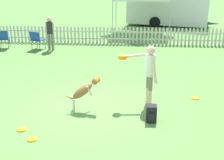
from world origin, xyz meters
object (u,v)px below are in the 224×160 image
at_px(handler_person, 148,68).
at_px(folding_chair_center, 4,38).
at_px(frisbee_near_handler, 22,129).
at_px(folding_chair_blue_left, 37,39).
at_px(leaping_dog, 84,90).
at_px(frisbee_near_dog, 195,98).
at_px(equipment_trailer, 168,6).
at_px(backpack_on_grass, 151,113).
at_px(frisbee_midfield, 32,139).
at_px(spectator_standing, 50,31).

bearing_deg(handler_person, folding_chair_center, 33.11).
xyz_separation_m(frisbee_near_handler, folding_chair_blue_left, (-1.86, 7.43, 0.50)).
bearing_deg(leaping_dog, frisbee_near_handler, -63.38).
bearing_deg(folding_chair_blue_left, frisbee_near_dog, 159.73).
xyz_separation_m(frisbee_near_dog, equipment_trailer, (0.27, 11.90, 1.19)).
bearing_deg(backpack_on_grass, leaping_dog, 163.60).
bearing_deg(frisbee_near_dog, frisbee_midfield, -147.49).
bearing_deg(spectator_standing, folding_chair_blue_left, 5.78).
distance_m(frisbee_near_handler, folding_chair_blue_left, 7.68).
height_order(backpack_on_grass, folding_chair_center, folding_chair_center).
height_order(frisbee_midfield, spectator_standing, spectator_standing).
distance_m(handler_person, spectator_standing, 7.08).
distance_m(handler_person, folding_chair_center, 8.71).
relative_size(folding_chair_blue_left, spectator_standing, 0.56).
relative_size(backpack_on_grass, equipment_trailer, 0.07).
xyz_separation_m(frisbee_near_handler, frisbee_near_dog, (4.52, 2.21, 0.00)).
height_order(frisbee_midfield, folding_chair_blue_left, folding_chair_blue_left).
height_order(leaping_dog, backpack_on_grass, leaping_dog).
xyz_separation_m(frisbee_near_handler, folding_chair_center, (-3.44, 7.47, 0.51)).
xyz_separation_m(folding_chair_center, equipment_trailer, (8.23, 6.64, 0.68)).
relative_size(frisbee_midfield, folding_chair_center, 0.26).
distance_m(frisbee_midfield, folding_chair_center, 8.79).
bearing_deg(frisbee_near_handler, leaping_dog, 41.88).
height_order(handler_person, spectator_standing, handler_person).
height_order(frisbee_midfield, backpack_on_grass, backpack_on_grass).
bearing_deg(frisbee_midfield, leaping_dog, 59.54).
bearing_deg(frisbee_near_handler, frisbee_midfield, -47.07).
height_order(frisbee_near_handler, equipment_trailer, equipment_trailer).
height_order(handler_person, equipment_trailer, equipment_trailer).
bearing_deg(leaping_dog, folding_chair_center, -157.81).
xyz_separation_m(handler_person, equipment_trailer, (1.73, 12.42, 0.12)).
xyz_separation_m(frisbee_near_handler, backpack_on_grass, (3.14, 0.68, 0.20)).
xyz_separation_m(folding_chair_blue_left, folding_chair_center, (-1.58, 0.04, 0.01)).
bearing_deg(spectator_standing, equipment_trailer, -119.33).
bearing_deg(frisbee_near_dog, spectator_standing, 137.95).
xyz_separation_m(handler_person, folding_chair_blue_left, (-4.92, 5.74, -0.57)).
height_order(frisbee_near_handler, spectator_standing, spectator_standing).
relative_size(handler_person, folding_chair_blue_left, 1.99).
relative_size(leaping_dog, frisbee_midfield, 4.47).
xyz_separation_m(folding_chair_blue_left, equipment_trailer, (6.64, 6.68, 0.69)).
xyz_separation_m(frisbee_near_dog, backpack_on_grass, (-1.38, -1.53, 0.20)).
bearing_deg(leaping_dog, folding_chair_blue_left, -167.98).
distance_m(leaping_dog, folding_chair_blue_left, 7.00).
relative_size(frisbee_midfield, folding_chair_blue_left, 0.27).
height_order(frisbee_near_dog, folding_chair_center, folding_chair_center).
height_order(folding_chair_blue_left, equipment_trailer, equipment_trailer).
xyz_separation_m(folding_chair_blue_left, spectator_standing, (0.68, -0.08, 0.40)).
distance_m(frisbee_near_dog, folding_chair_center, 9.56).
bearing_deg(folding_chair_center, folding_chair_blue_left, 167.00).
relative_size(folding_chair_center, spectator_standing, 0.57).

